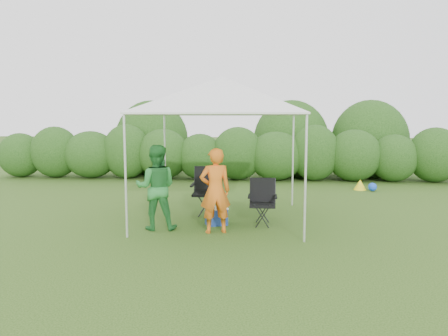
# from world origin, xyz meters

# --- Properties ---
(ground) EXTENTS (70.00, 70.00, 0.00)m
(ground) POSITION_xyz_m (0.00, 0.00, 0.00)
(ground) COLOR #395B1C
(hedge) EXTENTS (16.46, 1.53, 1.80)m
(hedge) POSITION_xyz_m (0.12, 6.00, 0.82)
(hedge) COLOR #29541A
(hedge) RESTS_ON ground
(canopy) EXTENTS (3.10, 3.10, 2.83)m
(canopy) POSITION_xyz_m (0.00, 0.50, 2.46)
(canopy) COLOR silver
(canopy) RESTS_ON ground
(chair_right) EXTENTS (0.55, 0.50, 0.88)m
(chair_right) POSITION_xyz_m (0.81, 0.15, 0.50)
(chair_right) COLOR black
(chair_right) RESTS_ON ground
(chair_left) EXTENTS (0.63, 0.57, 1.00)m
(chair_left) POSITION_xyz_m (-0.37, 0.94, 0.57)
(chair_left) COLOR black
(chair_left) RESTS_ON ground
(man) EXTENTS (0.63, 0.50, 1.52)m
(man) POSITION_xyz_m (-0.03, -0.55, 0.76)
(man) COLOR orange
(man) RESTS_ON ground
(woman) EXTENTS (0.82, 0.68, 1.56)m
(woman) POSITION_xyz_m (-1.13, -0.40, 0.78)
(woman) COLOR #297F35
(woman) RESTS_ON ground
(cooler) EXTENTS (0.48, 0.42, 0.34)m
(cooler) POSITION_xyz_m (-0.07, 0.01, 0.17)
(cooler) COLOR navy
(cooler) RESTS_ON ground
(bottle) EXTENTS (0.06, 0.06, 0.24)m
(bottle) POSITION_xyz_m (-0.01, -0.03, 0.46)
(bottle) COLOR #592D0C
(bottle) RESTS_ON cooler
(lawn_toy) EXTENTS (0.59, 0.49, 0.29)m
(lawn_toy) POSITION_xyz_m (3.63, 4.27, 0.14)
(lawn_toy) COLOR yellow
(lawn_toy) RESTS_ON ground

